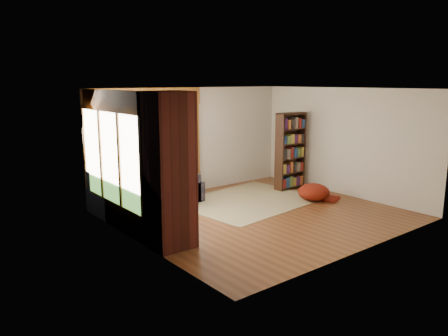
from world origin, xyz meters
TOP-DOWN VIEW (x-y plane):
  - floor at (0.00, 0.00)m, footprint 5.50×5.50m
  - ceiling at (0.00, 0.00)m, footprint 5.50×5.50m
  - wall_back at (0.00, 2.50)m, footprint 5.50×0.04m
  - wall_front at (0.00, -2.50)m, footprint 5.50×0.04m
  - wall_left at (-2.75, 0.00)m, footprint 0.04×5.00m
  - wall_right at (2.75, 0.00)m, footprint 0.04×5.00m
  - windows_back at (-1.20, 2.47)m, footprint 2.82×0.10m
  - windows_left at (-2.72, 1.20)m, footprint 0.10×2.62m
  - roller_blind at (-2.69, 2.03)m, footprint 0.03×0.72m
  - brick_chimney at (-2.40, -0.35)m, footprint 0.70×0.70m
  - sectional_sofa at (-1.95, 1.70)m, footprint 2.20×2.20m
  - area_rug at (0.52, 0.95)m, footprint 3.34×2.70m
  - bookshelf at (2.14, 1.18)m, footprint 0.84×0.28m
  - pouf at (1.74, 0.03)m, footprint 0.93×0.93m
  - dog_tan at (-1.68, 1.52)m, footprint 1.14×1.02m
  - dog_brindle at (-1.91, 1.06)m, footprint 0.56×0.77m
  - throw_pillows at (-1.92, 1.85)m, footprint 1.98×1.68m

SIDE VIEW (x-z plane):
  - floor at x=0.00m, z-range 0.00..0.00m
  - area_rug at x=0.52m, z-range 0.00..0.01m
  - pouf at x=1.74m, z-range 0.01..0.41m
  - sectional_sofa at x=-1.95m, z-range -0.10..0.70m
  - dog_brindle at x=-1.91m, z-range 0.54..0.93m
  - throw_pillows at x=-1.92m, z-range 0.55..1.00m
  - dog_tan at x=-1.68m, z-range 0.54..1.09m
  - bookshelf at x=2.14m, z-range 0.00..1.97m
  - wall_back at x=0.00m, z-range 0.00..2.60m
  - wall_front at x=0.00m, z-range 0.00..2.60m
  - wall_left at x=-2.75m, z-range 0.00..2.60m
  - wall_right at x=2.75m, z-range 0.00..2.60m
  - brick_chimney at x=-2.40m, z-range 0.00..2.60m
  - windows_back at x=-1.20m, z-range 0.40..2.30m
  - windows_left at x=-2.72m, z-range 0.40..2.30m
  - roller_blind at x=-2.69m, z-range 1.30..2.20m
  - ceiling at x=0.00m, z-range 2.60..2.60m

